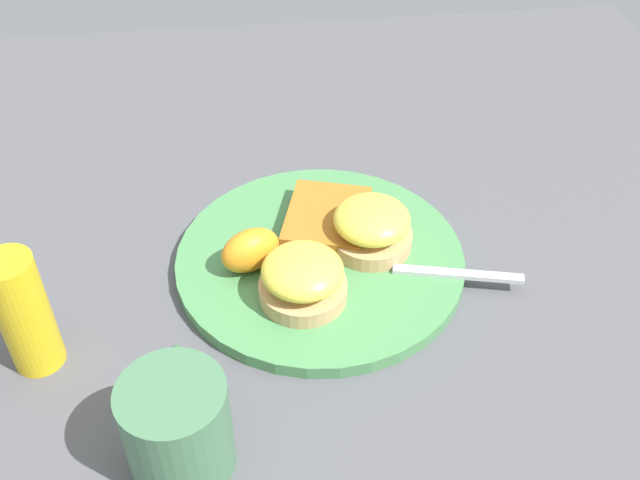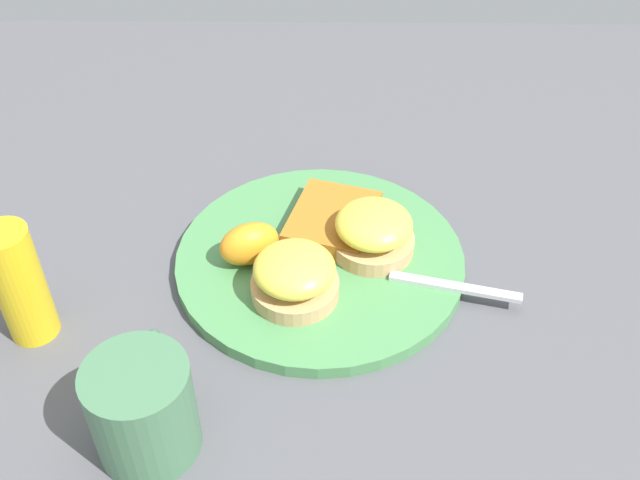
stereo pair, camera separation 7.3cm
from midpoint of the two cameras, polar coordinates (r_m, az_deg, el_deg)
ground_plane at (r=0.76m, az=-2.77°, el=-2.04°), size 1.10×1.10×0.00m
plate at (r=0.75m, az=-2.79°, el=-1.66°), size 0.29×0.29×0.01m
sandwich_benedict_left at (r=0.69m, az=-4.37°, el=-3.06°), size 0.08×0.08×0.05m
sandwich_benedict_right at (r=0.74m, az=1.13°, el=0.90°), size 0.08×0.08×0.05m
hashbrown_patty at (r=0.77m, az=-2.17°, el=1.46°), size 0.12×0.11×0.02m
orange_wedge at (r=0.73m, az=-8.22°, el=-0.91°), size 0.06×0.07×0.04m
fork at (r=0.73m, az=1.95°, el=-2.28°), size 0.07×0.24×0.00m
cup at (r=0.60m, az=-14.41°, el=-13.78°), size 0.11×0.08×0.09m
condiment_bottle at (r=0.69m, az=-24.54°, el=-5.25°), size 0.04×0.04×0.12m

